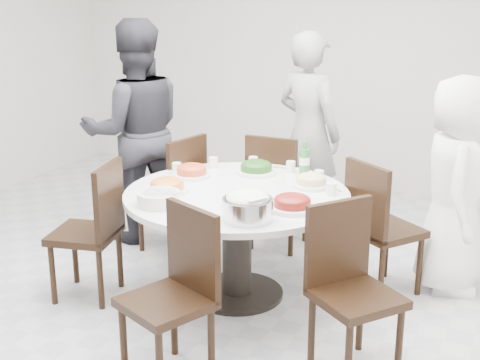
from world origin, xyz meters
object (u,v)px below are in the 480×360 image
at_px(chair_nw, 170,193).
at_px(diner_right, 456,185).
at_px(soup_bowl, 159,198).
at_px(diner_middle, 308,133).
at_px(chair_se, 357,294).
at_px(rice_bowl, 248,209).
at_px(chair_s, 166,299).
at_px(chair_ne, 386,227).
at_px(beverage_bottle, 305,159).
at_px(dining_table, 237,245).
at_px(diner_left, 135,132).
at_px(chair_n, 279,190).
at_px(chair_sw, 85,231).

height_order(chair_nw, diner_right, diner_right).
bearing_deg(soup_bowl, diner_middle, 80.06).
relative_size(chair_se, rice_bowl, 3.16).
bearing_deg(chair_s, chair_ne, 85.59).
relative_size(chair_nw, beverage_bottle, 3.76).
distance_m(chair_ne, rice_bowl, 1.18).
height_order(chair_s, diner_middle, diner_middle).
height_order(dining_table, diner_left, diner_left).
bearing_deg(diner_right, dining_table, 111.71).
height_order(chair_s, rice_bowl, chair_s).
bearing_deg(chair_s, chair_nw, 143.13).
distance_m(diner_middle, rice_bowl, 1.89).
bearing_deg(chair_ne, rice_bowl, 92.34).
relative_size(dining_table, diner_middle, 0.88).
height_order(chair_n, beverage_bottle, beverage_bottle).
distance_m(dining_table, chair_sw, 1.03).
bearing_deg(diner_left, beverage_bottle, 134.72).
distance_m(chair_sw, diner_left, 1.21).
xyz_separation_m(diner_middle, soup_bowl, (-0.33, -1.86, -0.06)).
height_order(chair_s, beverage_bottle, beverage_bottle).
bearing_deg(chair_se, chair_ne, 41.87).
distance_m(chair_sw, rice_bowl, 1.26).
bearing_deg(diner_middle, dining_table, 110.29).
xyz_separation_m(chair_ne, chair_s, (-0.81, -1.56, 0.00)).
bearing_deg(soup_bowl, chair_ne, 37.45).
xyz_separation_m(chair_s, chair_se, (0.90, 0.49, 0.00)).
bearing_deg(chair_se, beverage_bottle, 69.34).
bearing_deg(dining_table, chair_nw, 148.24).
bearing_deg(diner_left, chair_s, 85.78).
bearing_deg(rice_bowl, diner_left, 143.98).
height_order(chair_nw, rice_bowl, chair_nw).
bearing_deg(diner_middle, chair_n, 100.45).
height_order(chair_s, diner_right, diner_right).
distance_m(chair_nw, rice_bowl, 1.51).
height_order(chair_n, rice_bowl, chair_n).
distance_m(chair_ne, chair_s, 1.76).
xyz_separation_m(dining_table, chair_nw, (-0.83, 0.51, 0.10)).
xyz_separation_m(diner_right, diner_left, (-2.52, -0.12, 0.15)).
bearing_deg(soup_bowl, dining_table, 53.13).
height_order(chair_nw, soup_bowl, chair_nw).
height_order(chair_n, chair_sw, same).
distance_m(chair_se, beverage_bottle, 1.40).
bearing_deg(rice_bowl, chair_ne, 57.05).
bearing_deg(soup_bowl, chair_s, -56.07).
bearing_deg(chair_se, chair_n, 71.70).
bearing_deg(diner_left, chair_nw, 119.36).
bearing_deg(chair_se, diner_middle, 63.39).
bearing_deg(chair_se, diner_left, 97.91).
bearing_deg(diner_right, soup_bowl, 117.71).
relative_size(diner_left, beverage_bottle, 7.19).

